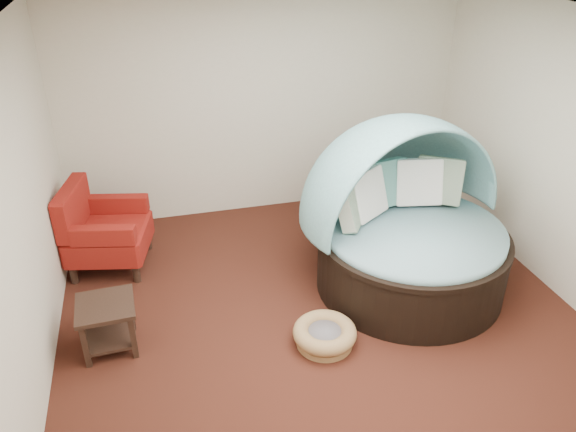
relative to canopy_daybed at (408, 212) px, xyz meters
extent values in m
plane|color=#401D12|center=(-1.03, -0.41, -0.83)|extent=(5.00, 5.00, 0.00)
plane|color=beige|center=(-1.03, 2.09, 0.57)|extent=(5.00, 0.00, 5.00)
plane|color=beige|center=(-1.03, -2.91, 0.57)|extent=(5.00, 0.00, 5.00)
plane|color=beige|center=(-3.53, -0.41, 0.57)|extent=(0.00, 5.00, 5.00)
plane|color=beige|center=(1.47, -0.41, 0.57)|extent=(0.00, 5.00, 5.00)
plane|color=white|center=(-1.03, -0.41, 1.97)|extent=(5.00, 5.00, 0.00)
cylinder|color=black|center=(0.02, -0.12, -0.54)|extent=(2.29, 2.29, 0.59)
cylinder|color=black|center=(0.02, -0.12, -0.22)|extent=(2.31, 2.31, 0.05)
cylinder|color=#8DC0CA|center=(0.02, -0.12, -0.18)|extent=(2.16, 2.16, 0.13)
cube|color=#396B50|center=(-0.59, 0.11, 0.15)|extent=(0.51, 0.57, 0.52)
cube|color=white|center=(-0.38, 0.22, 0.15)|extent=(0.57, 0.51, 0.52)
cube|color=#589992|center=(-0.08, 0.41, 0.15)|extent=(0.54, 0.37, 0.52)
cube|color=white|center=(0.27, 0.35, 0.15)|extent=(0.54, 0.37, 0.52)
cube|color=#396B50|center=(0.51, 0.33, 0.15)|extent=(0.57, 0.51, 0.52)
cylinder|color=#936A43|center=(-1.12, -0.77, -0.80)|extent=(0.58, 0.58, 0.06)
torus|color=#936A43|center=(-1.12, -0.77, -0.70)|extent=(0.66, 0.66, 0.15)
cylinder|color=slate|center=(-1.12, -0.77, -0.72)|extent=(0.39, 0.39, 0.09)
cylinder|color=black|center=(-3.43, 0.84, -0.73)|extent=(0.09, 0.09, 0.20)
cylinder|color=black|center=(-3.28, 1.50, -0.73)|extent=(0.09, 0.09, 0.20)
cylinder|color=black|center=(-2.77, 0.70, -0.73)|extent=(0.09, 0.09, 0.20)
cylinder|color=black|center=(-2.63, 1.35, -0.73)|extent=(0.09, 0.09, 0.20)
cube|color=maroon|center=(-3.03, 1.10, -0.49)|extent=(1.00, 1.00, 0.29)
cube|color=maroon|center=(-3.35, 1.17, -0.10)|extent=(0.34, 0.85, 0.49)
cube|color=maroon|center=(-3.05, 0.73, -0.24)|extent=(0.68, 0.28, 0.20)
cube|color=maroon|center=(-2.89, 1.43, -0.24)|extent=(0.68, 0.28, 0.20)
cube|color=black|center=(-3.03, -0.31, -0.37)|extent=(0.52, 0.52, 0.04)
cube|color=black|center=(-3.03, -0.31, -0.71)|extent=(0.46, 0.46, 0.03)
cube|color=black|center=(-3.22, -0.52, -0.61)|extent=(0.05, 0.05, 0.44)
cube|color=black|center=(-3.24, -0.12, -0.61)|extent=(0.05, 0.05, 0.44)
cube|color=black|center=(-2.82, -0.50, -0.61)|extent=(0.05, 0.05, 0.44)
cube|color=black|center=(-2.83, -0.10, -0.61)|extent=(0.05, 0.05, 0.44)
camera|label=1|loc=(-2.47, -4.56, 2.70)|focal=35.00mm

